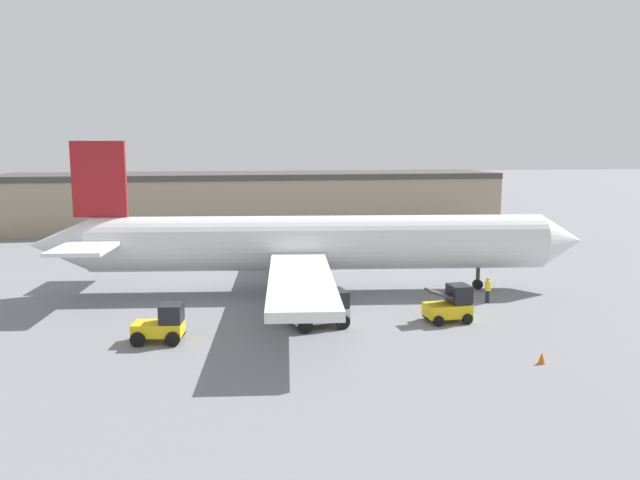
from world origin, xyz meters
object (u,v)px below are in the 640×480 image
ground_crew_worker (488,289)px  belt_loader_truck (451,305)px  pushback_tug (162,325)px  baggage_tug (323,309)px  safety_cone_near (542,358)px  airplane (307,244)px

ground_crew_worker → belt_loader_truck: (-4.03, -3.71, 0.10)m
ground_crew_worker → pushback_tug: pushback_tug is taller
pushback_tug → belt_loader_truck: bearing=12.5°
baggage_tug → safety_cone_near: size_ratio=6.29×
airplane → pushback_tug: bearing=-125.9°
airplane → baggage_tug: size_ratio=11.23×
belt_loader_truck → safety_cone_near: belt_loader_truck is taller
airplane → pushback_tug: 13.84m
ground_crew_worker → belt_loader_truck: belt_loader_truck is taller
airplane → belt_loader_truck: 11.64m
belt_loader_truck → safety_cone_near: bearing=-81.8°
airplane → belt_loader_truck: airplane is taller
baggage_tug → pushback_tug: bearing=179.2°
ground_crew_worker → safety_cone_near: ground_crew_worker is taller
baggage_tug → pushback_tug: baggage_tug is taller
belt_loader_truck → safety_cone_near: size_ratio=4.83×
airplane → safety_cone_near: bearing=-55.5°
safety_cone_near → belt_loader_truck: bearing=101.6°
airplane → pushback_tug: (-9.22, -10.02, -2.46)m
ground_crew_worker → pushback_tug: 20.93m
airplane → pushback_tug: airplane is taller
baggage_tug → pushback_tug: size_ratio=1.24×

